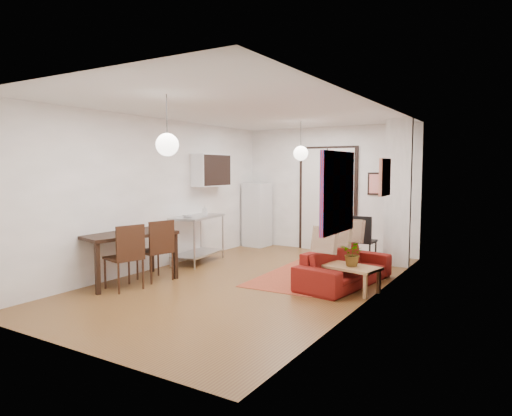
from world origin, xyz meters
The scene contains 27 objects.
floor centered at (0.00, 0.00, 0.00)m, with size 7.00×7.00×0.00m, color brown.
ceiling centered at (0.00, 0.00, 2.90)m, with size 4.20×7.00×0.02m, color silver.
wall_back centered at (0.00, 3.50, 1.45)m, with size 4.20×0.02×2.90m, color white.
wall_front centered at (0.00, -3.50, 1.45)m, with size 4.20×0.02×2.90m, color white.
wall_left centered at (-2.10, 0.00, 1.45)m, with size 0.02×7.00×2.90m, color white.
wall_right centered at (2.10, 0.00, 1.45)m, with size 0.02×7.00×2.90m, color white.
double_doors centered at (0.00, 3.46, 1.20)m, with size 1.44×0.06×2.50m, color silver.
stub_partition centered at (1.85, 2.55, 1.45)m, with size 0.50×0.10×2.90m, color white.
wall_cabinet centered at (-1.92, 1.50, 1.90)m, with size 0.35×1.00×0.70m, color white.
painting_popart centered at (2.08, -1.25, 1.65)m, with size 0.05×1.00×1.00m, color red.
painting_abstract centered at (2.08, 0.80, 1.80)m, with size 0.05×0.50×0.60m, color beige.
poster_back centered at (1.15, 3.47, 1.60)m, with size 0.40×0.03×0.50m, color red.
print_left centered at (-2.07, 2.00, 1.95)m, with size 0.03×0.44×0.54m, color #A46344.
pendant_back centered at (0.00, 2.00, 2.25)m, with size 0.30×0.30×0.80m.
pendant_front centered at (0.00, -2.00, 2.25)m, with size 0.30×0.30×0.80m.
kilim_rug centered at (0.61, 1.37, 0.00)m, with size 1.33×3.55×0.01m, color #AA3F2A.
sofa centered at (1.48, 0.66, 0.30)m, with size 0.79×2.03×0.59m, color maroon.
coffee_table centered at (1.69, 0.29, 0.35)m, with size 1.01×0.69×0.41m.
potted_plant centered at (1.75, 0.29, 0.61)m, with size 0.36×0.31×0.40m, color #38672E.
kitchen_counter centered at (-1.75, 0.79, 0.63)m, with size 0.80×1.34×0.97m.
bowl centered at (-1.75, 0.49, 1.00)m, with size 0.23×0.23×0.06m, color white.
soap_bottle centered at (-1.75, 1.04, 1.07)m, with size 0.09×0.09×0.20m, color #54A5B7.
fridge centered at (-1.75, 3.15, 0.79)m, with size 0.55×0.55×1.57m, color silver.
dining_table centered at (-1.75, -1.12, 0.76)m, with size 1.23×1.71×0.85m.
dining_chair_near centered at (-1.45, -0.66, 0.62)m, with size 0.61×0.77×1.06m.
dining_chair_far centered at (-1.45, -1.36, 0.62)m, with size 0.61×0.77×1.06m.
black_side_chair centered at (1.27, 2.34, 0.60)m, with size 0.47×0.47×1.02m.
Camera 1 is at (4.12, -6.53, 1.94)m, focal length 32.00 mm.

